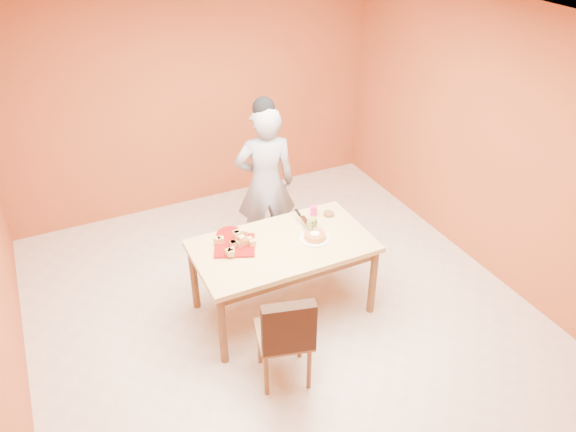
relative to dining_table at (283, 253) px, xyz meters
name	(u,v)px	position (x,y,z in m)	size (l,w,h in m)	color
floor	(285,318)	(-0.04, -0.14, -0.67)	(5.00, 5.00, 0.00)	beige
ceiling	(284,26)	(-0.04, -0.14, 2.03)	(5.00, 5.00, 0.00)	white
wall_back	(192,97)	(-0.04, 2.36, 0.68)	(4.50, 4.50, 0.00)	#B64E2A
wall_right	(495,144)	(2.21, -0.14, 0.68)	(5.00, 5.00, 0.00)	#B64E2A
dining_table	(283,253)	(0.00, 0.00, 0.00)	(1.60, 0.90, 0.76)	tan
dining_chair	(285,334)	(-0.35, -0.77, -0.18)	(0.53, 0.60, 0.94)	brown
pastry_pile	(234,240)	(-0.40, 0.15, 0.17)	(0.32, 0.32, 0.10)	tan
person	(266,184)	(0.24, 0.92, 0.19)	(0.62, 0.41, 1.71)	gray
pastry_platter	(235,245)	(-0.40, 0.15, 0.10)	(0.35, 0.35, 0.02)	maroon
red_dinner_plate	(230,234)	(-0.37, 0.35, 0.10)	(0.24, 0.24, 0.01)	maroon
white_cake_plate	(315,238)	(0.30, -0.05, 0.10)	(0.28, 0.28, 0.01)	silver
sponge_cake	(315,236)	(0.30, -0.05, 0.13)	(0.20, 0.20, 0.04)	#C98534
cake_server	(307,223)	(0.31, 0.13, 0.16)	(0.05, 0.26, 0.01)	white
egg_ornament	(312,223)	(0.35, 0.10, 0.16)	(0.11, 0.08, 0.13)	olive
magenta_glass	(314,211)	(0.48, 0.31, 0.14)	(0.07, 0.07, 0.09)	#C91E70
checker_tin	(329,214)	(0.61, 0.25, 0.11)	(0.10, 0.10, 0.03)	#3C1A10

